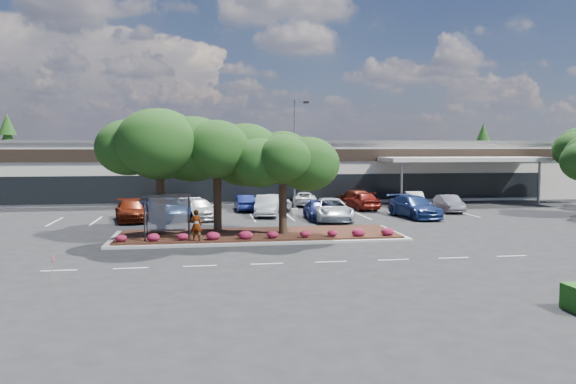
{
  "coord_description": "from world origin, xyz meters",
  "views": [
    {
      "loc": [
        -5.45,
        -30.64,
        5.69
      ],
      "look_at": [
        0.28,
        6.65,
        2.6
      ],
      "focal_mm": 35.0,
      "sensor_mm": 36.0,
      "label": 1
    }
  ],
  "objects": [
    {
      "name": "car_16",
      "position": [
        14.22,
        19.69,
        0.73
      ],
      "size": [
        2.54,
        4.67,
        1.46
      ],
      "primitive_type": "imported",
      "rotation": [
        0.0,
        0.0,
        2.91
      ],
      "color": "silver",
      "rests_on": "ground"
    },
    {
      "name": "car_10",
      "position": [
        -8.82,
        20.05,
        0.8
      ],
      "size": [
        3.3,
        5.83,
        1.59
      ],
      "primitive_type": "imported",
      "rotation": [
        0.0,
        0.0,
        2.94
      ],
      "color": "black",
      "rests_on": "ground"
    },
    {
      "name": "car_5",
      "position": [
        4.3,
        11.14,
        0.84
      ],
      "size": [
        3.1,
        6.19,
        1.68
      ],
      "primitive_type": "imported",
      "rotation": [
        0.0,
        0.0,
        -0.05
      ],
      "color": "silver",
      "rests_on": "ground"
    },
    {
      "name": "bus_shelter",
      "position": [
        -7.5,
        2.95,
        2.31
      ],
      "size": [
        2.75,
        1.55,
        2.59
      ],
      "color": "black",
      "rests_on": "landscape_island"
    },
    {
      "name": "island_tree_mid",
      "position": [
        -4.5,
        5.2,
        3.92
      ],
      "size": [
        6.6,
        6.6,
        7.32
      ],
      "primitive_type": null,
      "color": "#1B3A0E",
      "rests_on": "landscape_island"
    },
    {
      "name": "conifer_north_west",
      "position": [
        -30.0,
        46.0,
        5.0
      ],
      "size": [
        4.4,
        4.4,
        10.0
      ],
      "primitive_type": "cone",
      "color": "#1B3A0E",
      "rests_on": "ground"
    },
    {
      "name": "car_4",
      "position": [
        3.46,
        11.79,
        0.69
      ],
      "size": [
        1.99,
        4.76,
        1.37
      ],
      "primitive_type": "imported",
      "rotation": [
        0.0,
        0.0,
        -0.01
      ],
      "color": "navy",
      "rests_on": "ground"
    },
    {
      "name": "car_12",
      "position": [
        0.52,
        18.84,
        0.72
      ],
      "size": [
        3.47,
        5.6,
        1.45
      ],
      "primitive_type": "imported",
      "rotation": [
        0.0,
        0.0,
        3.36
      ],
      "color": "#A9B0B5",
      "rests_on": "ground"
    },
    {
      "name": "shrub_row",
      "position": [
        -2.0,
        1.9,
        0.51
      ],
      "size": [
        17.0,
        0.8,
        0.5
      ],
      "primitive_type": null,
      "color": "maroon",
      "rests_on": "landscape_island"
    },
    {
      "name": "car_13",
      "position": [
        4.17,
        21.87,
        0.67
      ],
      "size": [
        2.93,
        5.09,
        1.34
      ],
      "primitive_type": "imported",
      "rotation": [
        0.0,
        0.0,
        2.99
      ],
      "color": "silver",
      "rests_on": "ground"
    },
    {
      "name": "ground",
      "position": [
        0.0,
        0.0,
        0.0
      ],
      "size": [
        160.0,
        160.0,
        0.0
      ],
      "primitive_type": "plane",
      "color": "black",
      "rests_on": "ground"
    },
    {
      "name": "car_7",
      "position": [
        11.29,
        11.76,
        0.86
      ],
      "size": [
        3.2,
        6.21,
        1.72
      ],
      "primitive_type": "imported",
      "rotation": [
        0.0,
        0.0,
        0.14
      ],
      "color": "navy",
      "rests_on": "ground"
    },
    {
      "name": "car_8",
      "position": [
        15.68,
        15.0,
        0.73
      ],
      "size": [
        2.01,
        4.55,
        1.45
      ],
      "primitive_type": "imported",
      "rotation": [
        0.0,
        0.0,
        -0.11
      ],
      "color": "slate",
      "rests_on": "ground"
    },
    {
      "name": "car_14",
      "position": [
        8.66,
        17.95,
        0.83
      ],
      "size": [
        2.65,
        5.11,
        1.66
      ],
      "primitive_type": "imported",
      "rotation": [
        0.0,
        0.0,
        3.29
      ],
      "color": "maroon",
      "rests_on": "ground"
    },
    {
      "name": "car_6",
      "position": [
        11.99,
        13.46,
        0.86
      ],
      "size": [
        2.15,
        5.08,
        1.71
      ],
      "primitive_type": "imported",
      "rotation": [
        0.0,
        0.0,
        0.02
      ],
      "color": "#7C0409",
      "rests_on": "ground"
    },
    {
      "name": "retail_store",
      "position": [
        0.06,
        33.91,
        3.15
      ],
      "size": [
        80.4,
        25.2,
        6.25
      ],
      "color": "beige",
      "rests_on": "ground"
    },
    {
      "name": "landscape_island",
      "position": [
        -2.0,
        4.0,
        0.12
      ],
      "size": [
        18.0,
        6.0,
        0.26
      ],
      "color": "#9F9F9A",
      "rests_on": "ground"
    },
    {
      "name": "conifer_north_east",
      "position": [
        34.0,
        44.0,
        4.5
      ],
      "size": [
        3.96,
        3.96,
        9.0
      ],
      "primitive_type": "cone",
      "color": "#1B3A0E",
      "rests_on": "ground"
    },
    {
      "name": "car_0",
      "position": [
        -10.85,
        13.17,
        0.78
      ],
      "size": [
        3.14,
        5.69,
        1.56
      ],
      "primitive_type": "imported",
      "rotation": [
        0.0,
        0.0,
        0.19
      ],
      "color": "#641907",
      "rests_on": "ground"
    },
    {
      "name": "car_3",
      "position": [
        -0.23,
        14.72,
        0.84
      ],
      "size": [
        2.59,
        5.31,
        1.68
      ],
      "primitive_type": "imported",
      "rotation": [
        0.0,
        0.0,
        -0.17
      ],
      "color": "#ACB2B8",
      "rests_on": "ground"
    },
    {
      "name": "survey_stake",
      "position": [
        -11.68,
        -6.3,
        0.69
      ],
      "size": [
        0.08,
        0.14,
        1.08
      ],
      "color": "#96724E",
      "rests_on": "ground"
    },
    {
      "name": "car_1",
      "position": [
        -8.27,
        13.77,
        0.84
      ],
      "size": [
        4.95,
        6.69,
        1.69
      ],
      "primitive_type": "imported",
      "rotation": [
        0.0,
        0.0,
        0.4
      ],
      "color": "navy",
      "rests_on": "ground"
    },
    {
      "name": "lane_markings",
      "position": [
        -0.14,
        10.42,
        0.01
      ],
      "size": [
        33.12,
        20.06,
        0.01
      ],
      "color": "silver",
      "rests_on": "ground"
    },
    {
      "name": "person_waiting",
      "position": [
        -5.82,
        1.76,
        1.16
      ],
      "size": [
        0.73,
        0.56,
        1.81
      ],
      "primitive_type": "imported",
      "rotation": [
        0.0,
        0.0,
        2.93
      ],
      "color": "#594C47",
      "rests_on": "landscape_island"
    },
    {
      "name": "car_11",
      "position": [
        -1.78,
        18.61,
        0.7
      ],
      "size": [
        1.64,
        4.29,
        1.4
      ],
      "primitive_type": "imported",
      "rotation": [
        0.0,
        0.0,
        3.18
      ],
      "color": "navy",
      "rests_on": "ground"
    },
    {
      "name": "light_pole",
      "position": [
        2.4,
        16.08,
        4.24
      ],
      "size": [
        1.43,
        0.56,
        9.58
      ],
      "rotation": [
        0.0,
        0.0,
        0.14
      ],
      "color": "#9F9F9A",
      "rests_on": "ground"
    },
    {
      "name": "car_15",
      "position": [
        8.98,
        21.07,
        0.77
      ],
      "size": [
        2.93,
        5.57,
        1.54
      ],
      "primitive_type": "imported",
      "rotation": [
        0.0,
        0.0,
        3.29
      ],
      "color": "maroon",
      "rests_on": "ground"
    },
    {
      "name": "island_tree_east",
      "position": [
        -0.5,
        3.7,
        3.51
      ],
      "size": [
        5.8,
        5.8,
        6.5
      ],
      "primitive_type": null,
      "color": "#1B3A0E",
      "rests_on": "landscape_island"
    },
    {
      "name": "island_tree_west",
      "position": [
        -8.0,
        4.5,
        4.21
      ],
      "size": [
        7.2,
        7.2,
        7.89
      ],
      "primitive_type": null,
      "color": "#1B3A0E",
      "rests_on": "landscape_island"
    },
    {
      "name": "car_2",
      "position": [
        -5.75,
        13.59,
        0.77
      ],
      "size": [
        3.61,
        5.7,
        1.54
      ],
      "primitive_type": "imported",
      "rotation": [
        0.0,
        0.0,
        0.3
      ],
      "color": "#B8B8B8",
      "rests_on": "ground"
    },
    {
      "name": "car_9",
      "position": [
        -9.27,
        20.94,
        0.68
      ],
      "size": [
        2.26,
        4.83,
        1.36
      ],
      "primitive_type": "imported",
      "rotation": [
        0.0,
        0.0,
        3.07
      ],
      "color": "maroon",
      "rests_on": "ground"
    }
  ]
}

